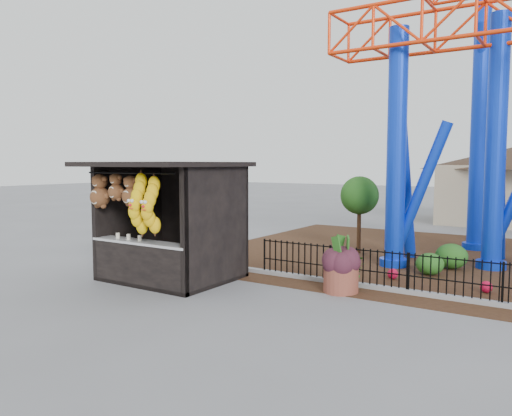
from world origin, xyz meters
The scene contains 9 objects.
ground centered at (0.00, 0.00, 0.00)m, with size 120.00×120.00×0.00m, color slate.
mulch_bed centered at (4.00, 8.00, 0.01)m, with size 18.00×12.00×0.02m, color #331E11.
curb centered at (4.00, 3.00, 0.06)m, with size 18.00×0.18×0.12m, color gray.
prize_booth centered at (-3.03, 0.89, 1.55)m, with size 3.50×3.40×3.12m.
picket_fence centered at (4.90, 3.00, 0.50)m, with size 12.20×0.06×1.00m, color black, non-canonical shape.
terracotta_planter centered at (1.39, 2.32, 0.32)m, with size 0.84×0.84×0.64m, color brown.
planter_foliage centered at (1.39, 2.32, 0.96)m, with size 0.70×0.70×0.64m, color #381621.
potted_plant centered at (1.51, 2.59, 0.45)m, with size 0.82×0.71×0.91m, color #1A4D16.
landscaping centered at (4.55, 5.75, 0.32)m, with size 7.51×3.11×0.73m.
Camera 1 is at (6.08, -8.62, 3.08)m, focal length 35.00 mm.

